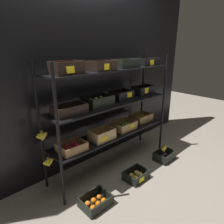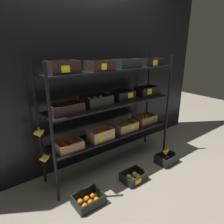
{
  "view_description": "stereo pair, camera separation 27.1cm",
  "coord_description": "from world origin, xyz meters",
  "px_view_note": "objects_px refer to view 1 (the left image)",
  "views": [
    {
      "loc": [
        -1.77,
        -1.87,
        1.69
      ],
      "look_at": [
        0.0,
        0.0,
        0.82
      ],
      "focal_mm": 32.21,
      "sensor_mm": 36.0,
      "label": 1
    },
    {
      "loc": [
        -1.57,
        -2.04,
        1.69
      ],
      "look_at": [
        0.0,
        0.0,
        0.82
      ],
      "focal_mm": 32.21,
      "sensor_mm": 36.0,
      "label": 2
    }
  ],
  "objects_px": {
    "crate_ground_tangerine": "(96,202)",
    "banana_bunch_loose": "(164,149)",
    "crate_ground_plum": "(164,156)",
    "display_rack": "(113,102)",
    "crate_ground_apple_gold": "(136,176)"
  },
  "relations": [
    {
      "from": "banana_bunch_loose",
      "to": "crate_ground_plum",
      "type": "bearing_deg",
      "value": 2.07
    },
    {
      "from": "crate_ground_tangerine",
      "to": "banana_bunch_loose",
      "type": "relative_size",
      "value": 2.13
    },
    {
      "from": "crate_ground_tangerine",
      "to": "crate_ground_apple_gold",
      "type": "xyz_separation_m",
      "value": [
        0.68,
        -0.0,
        0.0
      ]
    },
    {
      "from": "crate_ground_apple_gold",
      "to": "display_rack",
      "type": "bearing_deg",
      "value": 89.02
    },
    {
      "from": "crate_ground_tangerine",
      "to": "banana_bunch_loose",
      "type": "height_order",
      "value": "banana_bunch_loose"
    },
    {
      "from": "display_rack",
      "to": "banana_bunch_loose",
      "type": "distance_m",
      "value": 1.1
    },
    {
      "from": "crate_ground_plum",
      "to": "crate_ground_tangerine",
      "type": "bearing_deg",
      "value": 179.91
    },
    {
      "from": "crate_ground_apple_gold",
      "to": "crate_ground_plum",
      "type": "xyz_separation_m",
      "value": [
        0.68,
        0.0,
        0.0
      ]
    },
    {
      "from": "display_rack",
      "to": "banana_bunch_loose",
      "type": "bearing_deg",
      "value": -35.21
    },
    {
      "from": "crate_ground_plum",
      "to": "banana_bunch_loose",
      "type": "bearing_deg",
      "value": -177.93
    },
    {
      "from": "crate_ground_apple_gold",
      "to": "crate_ground_tangerine",
      "type": "bearing_deg",
      "value": 179.59
    },
    {
      "from": "crate_ground_apple_gold",
      "to": "banana_bunch_loose",
      "type": "relative_size",
      "value": 2.03
    },
    {
      "from": "display_rack",
      "to": "crate_ground_tangerine",
      "type": "distance_m",
      "value": 1.23
    },
    {
      "from": "display_rack",
      "to": "crate_ground_apple_gold",
      "type": "relative_size",
      "value": 6.44
    },
    {
      "from": "crate_ground_tangerine",
      "to": "crate_ground_plum",
      "type": "relative_size",
      "value": 1.03
    }
  ]
}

